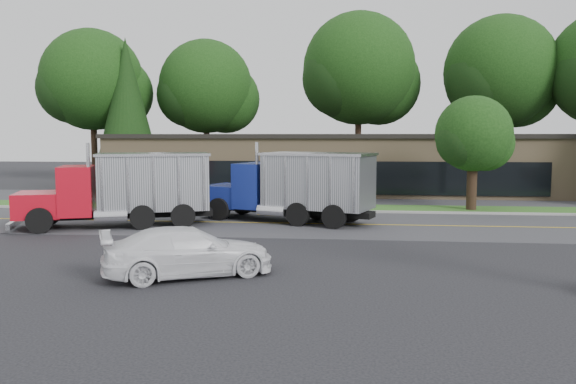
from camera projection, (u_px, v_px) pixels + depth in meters
name	position (u px, v px, depth m)	size (l,w,h in m)	color
ground	(252.00, 267.00, 17.88)	(140.00, 140.00, 0.00)	#313136
road	(284.00, 223.00, 26.78)	(60.00, 8.00, 0.02)	#4C4C50
center_line	(284.00, 223.00, 26.78)	(60.00, 0.12, 0.01)	gold
curb	(292.00, 212.00, 30.94)	(60.00, 0.30, 0.12)	#9E9E99
grass_verge	(295.00, 208.00, 32.72)	(60.00, 3.40, 0.03)	#396322
far_parking	(302.00, 198.00, 37.67)	(60.00, 7.00, 0.02)	#4C4C50
strip_mall	(334.00, 164.00, 43.20)	(32.00, 12.00, 4.00)	tan
tree_far_a	(94.00, 85.00, 50.83)	(9.66, 9.09, 13.77)	#382619
tree_far_b	(208.00, 91.00, 51.82)	(9.11, 8.58, 13.00)	#382619
tree_far_c	(361.00, 74.00, 50.26)	(10.64, 10.01, 15.17)	#382619
tree_far_d	(502.00, 77.00, 48.08)	(10.11, 9.52, 14.42)	#382619
evergreen_left	(127.00, 104.00, 48.52)	(5.54, 5.54, 12.60)	#382619
tree_verge	(474.00, 138.00, 31.34)	(4.49, 4.23, 6.41)	#382619
dump_truck_red	(128.00, 187.00, 25.78)	(8.81, 5.16, 3.36)	black
dump_truck_blue	(296.00, 185.00, 27.05)	(8.83, 5.19, 3.36)	black
rally_car	(188.00, 252.00, 16.72)	(2.04, 5.03, 1.46)	white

